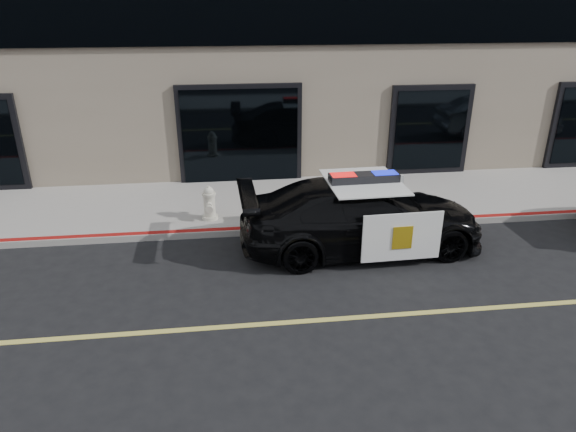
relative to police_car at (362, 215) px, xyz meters
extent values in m
plane|color=black|center=(-1.39, -2.59, -0.76)|extent=(120.00, 120.00, 0.00)
cube|color=gray|center=(-1.39, 2.66, -0.69)|extent=(60.00, 3.50, 0.15)
imported|color=black|center=(0.00, 0.00, -0.01)|extent=(2.43, 5.32, 1.51)
cube|color=white|center=(0.53, -1.06, -0.03)|extent=(1.61, 0.09, 1.00)
cube|color=white|center=(0.46, 1.09, -0.03)|extent=(1.61, 0.09, 1.00)
cube|color=white|center=(0.00, 0.00, 0.76)|extent=(1.56, 1.85, 0.03)
cube|color=gold|center=(0.53, -1.09, -0.03)|extent=(0.40, 0.02, 0.48)
cube|color=black|center=(0.00, 0.00, 0.84)|extent=(1.45, 0.42, 0.18)
cube|color=red|center=(-0.44, -0.01, 0.86)|extent=(0.51, 0.34, 0.16)
cube|color=#0C19CC|center=(0.44, 0.01, 0.86)|extent=(0.51, 0.34, 0.16)
cylinder|color=beige|center=(-3.26, 1.64, -0.57)|extent=(0.37, 0.37, 0.08)
cylinder|color=beige|center=(-3.26, 1.64, -0.27)|extent=(0.27, 0.27, 0.52)
cylinder|color=beige|center=(-3.26, 1.64, 0.01)|extent=(0.32, 0.32, 0.06)
sphere|color=beige|center=(-3.26, 1.64, 0.07)|extent=(0.24, 0.24, 0.24)
cylinder|color=beige|center=(-3.26, 1.64, 0.18)|extent=(0.07, 0.07, 0.07)
cylinder|color=beige|center=(-3.26, 1.81, -0.20)|extent=(0.14, 0.12, 0.14)
cylinder|color=beige|center=(-3.26, 1.46, -0.20)|extent=(0.14, 0.12, 0.14)
cylinder|color=beige|center=(-3.26, 1.43, -0.27)|extent=(0.18, 0.15, 0.18)
camera|label=1|loc=(-2.77, -9.74, 4.31)|focal=32.00mm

